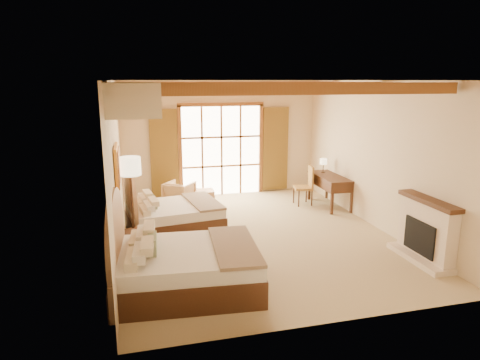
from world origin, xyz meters
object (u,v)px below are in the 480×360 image
object	(u,v)px
armchair	(179,194)
bed_far	(168,214)
nightstand	(135,245)
bed_near	(176,264)
desk	(330,190)

from	to	relation	value
armchair	bed_far	bearing A→B (deg)	112.48
nightstand	armchair	distance (m)	3.46
bed_near	desk	world-z (taller)	bed_near
bed_far	desk	xyz separation A→B (m)	(4.25, 0.90, 0.05)
bed_near	nightstand	xyz separation A→B (m)	(-0.60, 1.43, -0.18)
bed_far	armchair	distance (m)	1.98
bed_near	armchair	xyz separation A→B (m)	(0.57, 4.68, -0.13)
bed_far	desk	bearing A→B (deg)	4.05
bed_far	armchair	size ratio (longest dim) A/B	3.08
bed_near	desk	size ratio (longest dim) A/B	1.56
bed_near	bed_far	bearing A→B (deg)	92.51
bed_near	armchair	size ratio (longest dim) A/B	3.39
nightstand	bed_near	bearing A→B (deg)	-86.75
bed_near	bed_far	size ratio (longest dim) A/B	1.10
bed_far	bed_near	bearing A→B (deg)	-100.11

